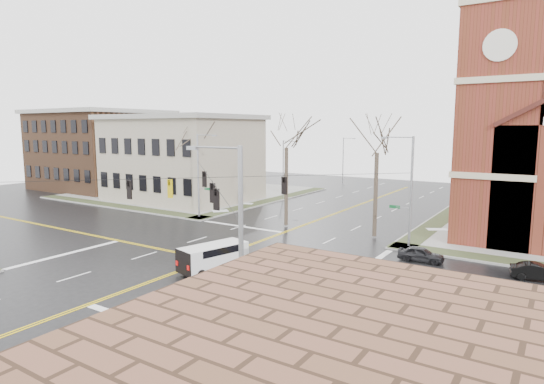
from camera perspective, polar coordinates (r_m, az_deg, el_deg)
The scene contains 18 objects.
ground at distance 34.80m, azimuth -7.69°, elevation -8.38°, with size 120.00×120.00×0.00m, color black.
sidewalks at distance 34.78m, azimuth -7.69°, elevation -8.26°, with size 80.00×80.00×0.17m.
road_markings at distance 34.80m, azimuth -7.69°, elevation -8.37°, with size 100.00×100.00×0.01m.
civic_building_a at distance 63.16m, azimuth -11.17°, elevation 4.00°, with size 18.00×14.00×11.00m, color gray.
civic_building_b at distance 79.52m, azimuth -20.62°, elevation 4.81°, with size 18.00×16.00×12.00m, color brown.
signal_pole_ne at distance 38.54m, azimuth 16.81°, elevation 0.47°, with size 2.75×0.22×9.00m.
signal_pole_nw at distance 49.75m, azimuth -9.10°, elevation 2.36°, with size 2.75×0.22×9.00m.
signal_pole_se at distance 17.99m, azimuth -4.35°, elevation -7.64°, with size 2.75×0.22×9.00m.
span_wires at distance 33.59m, azimuth -7.89°, elevation 1.82°, with size 23.02×23.02×0.03m.
traffic_signals at distance 33.18m, azimuth -8.61°, elevation 0.42°, with size 8.21×8.26×1.30m.
streetlight_north_a at distance 62.62m, azimuth 1.53°, elevation 3.17°, with size 2.30×0.20×8.00m.
streetlight_north_b at distance 80.32m, azimuth 9.01°, elevation 4.16°, with size 2.30×0.20×8.00m.
cargo_van at distance 31.87m, azimuth -7.07°, elevation -7.87°, with size 3.09×5.17×1.85m.
parked_car_a at distance 35.56m, azimuth 18.18°, elevation -7.42°, with size 1.33×3.30×1.12m, color black.
parked_car_b at distance 34.48m, azimuth 30.45°, elevation -8.66°, with size 1.16×3.33×1.10m, color black.
tree_nw_far at distance 53.25m, azimuth -9.92°, elevation 5.93°, with size 4.00×4.00×10.95m.
tree_nw_near at distance 44.57m, azimuth 1.82°, elevation 6.23°, with size 4.00×4.00×11.58m.
tree_ne at distance 40.97m, azimuth 13.05°, elevation 5.51°, with size 4.00×4.00×11.22m.
Camera 1 is at (21.84, -25.26, 9.82)m, focal length 30.00 mm.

